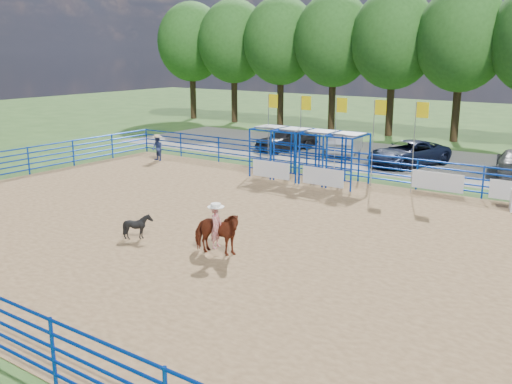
% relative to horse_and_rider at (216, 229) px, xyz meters
% --- Properties ---
extents(ground, '(120.00, 120.00, 0.00)m').
position_rel_horse_and_rider_xyz_m(ground, '(-0.86, 2.36, -0.87)').
color(ground, '#3C6026').
rests_on(ground, ground).
extents(arena_dirt, '(30.00, 20.00, 0.02)m').
position_rel_horse_and_rider_xyz_m(arena_dirt, '(-0.86, 2.36, -0.86)').
color(arena_dirt, olive).
rests_on(arena_dirt, ground).
extents(gravel_strip, '(40.00, 10.00, 0.01)m').
position_rel_horse_and_rider_xyz_m(gravel_strip, '(-0.86, 19.36, -0.86)').
color(gravel_strip, slate).
rests_on(gravel_strip, ground).
extents(horse_and_rider, '(1.87, 1.16, 2.40)m').
position_rel_horse_and_rider_xyz_m(horse_and_rider, '(0.00, 0.00, 0.00)').
color(horse_and_rider, maroon).
rests_on(horse_and_rider, arena_dirt).
extents(calf, '(0.87, 0.79, 0.92)m').
position_rel_horse_and_rider_xyz_m(calf, '(-3.22, -0.37, -0.39)').
color(calf, black).
rests_on(calf, arena_dirt).
extents(spectator_cowboy, '(0.83, 0.70, 1.54)m').
position_rel_horse_and_rider_xyz_m(spectator_cowboy, '(-13.02, 10.51, -0.06)').
color(spectator_cowboy, navy).
rests_on(spectator_cowboy, arena_dirt).
extents(car_a, '(3.06, 4.73, 1.50)m').
position_rel_horse_and_rider_xyz_m(car_a, '(-8.79, 18.18, -0.11)').
color(car_a, black).
rests_on(car_a, gravel_strip).
extents(car_b, '(2.62, 4.58, 1.43)m').
position_rel_horse_and_rider_xyz_m(car_b, '(-4.87, 19.00, -0.14)').
color(car_b, '#979A9F').
rests_on(car_b, gravel_strip).
extents(car_c, '(4.12, 5.64, 1.42)m').
position_rel_horse_and_rider_xyz_m(car_c, '(-0.31, 17.77, -0.14)').
color(car_c, '#131A31').
rests_on(car_c, gravel_strip).
extents(perimeter_fence, '(30.10, 20.10, 1.50)m').
position_rel_horse_and_rider_xyz_m(perimeter_fence, '(-0.86, 2.36, -0.12)').
color(perimeter_fence, '#0836B4').
rests_on(perimeter_fence, ground).
extents(chute_assembly, '(19.32, 2.41, 4.20)m').
position_rel_horse_and_rider_xyz_m(chute_assembly, '(-2.76, 11.20, 0.39)').
color(chute_assembly, '#0836B4').
rests_on(chute_assembly, ground).
extents(treeline, '(56.40, 6.40, 11.24)m').
position_rel_horse_and_rider_xyz_m(treeline, '(-0.86, 28.36, 6.67)').
color(treeline, '#3F2B19').
rests_on(treeline, ground).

